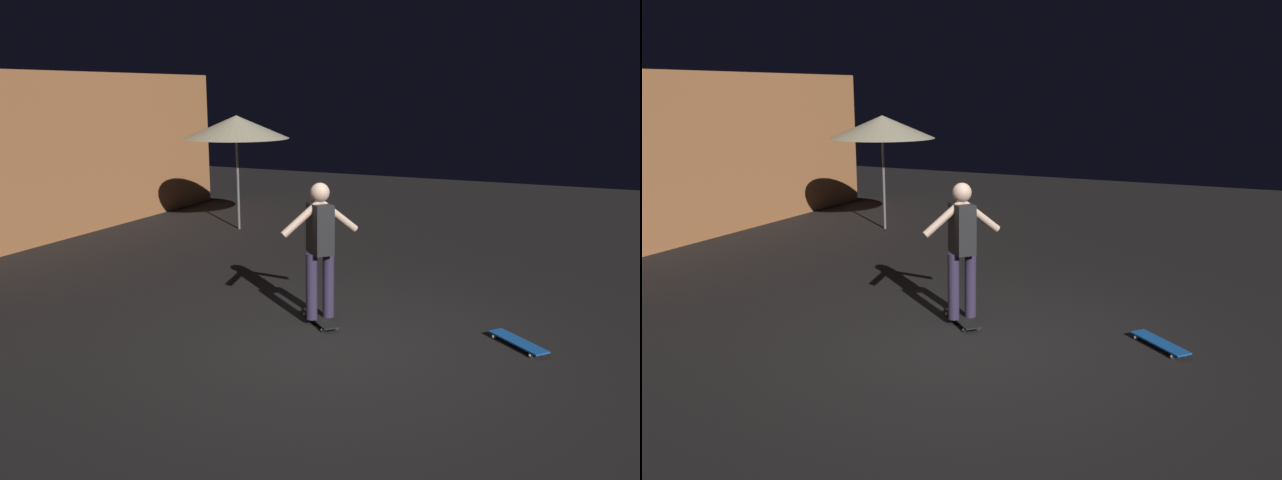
% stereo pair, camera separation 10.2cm
% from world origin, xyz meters
% --- Properties ---
extents(ground_plane, '(28.00, 28.00, 0.00)m').
position_xyz_m(ground_plane, '(0.00, 0.00, 0.00)').
color(ground_plane, black).
extents(patio_umbrella, '(2.10, 2.10, 2.30)m').
position_xyz_m(patio_umbrella, '(4.88, 4.16, 2.07)').
color(patio_umbrella, slate).
rests_on(patio_umbrella, ground_plane).
extents(skateboard_ridden, '(0.68, 0.70, 0.07)m').
position_xyz_m(skateboard_ridden, '(0.56, 0.38, 0.06)').
color(skateboard_ridden, black).
rests_on(skateboard_ridden, ground_plane).
extents(skateboard_spare, '(0.66, 0.72, 0.07)m').
position_xyz_m(skateboard_spare, '(0.78, -1.95, 0.06)').
color(skateboard_spare, '#1959B2').
rests_on(skateboard_spare, ground_plane).
extents(skater, '(0.77, 0.74, 1.67)m').
position_xyz_m(skater, '(0.56, 0.38, 1.04)').
color(skater, '#382D4C').
rests_on(skater, skateboard_ridden).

